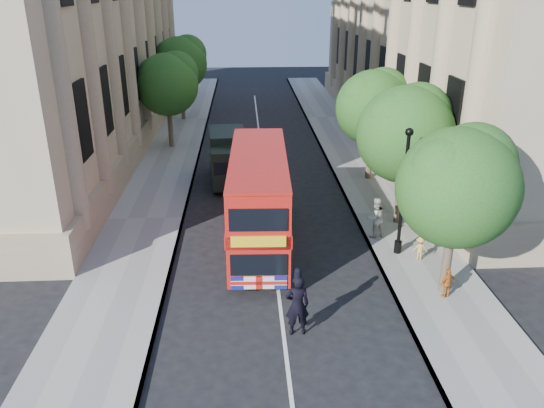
{
  "coord_description": "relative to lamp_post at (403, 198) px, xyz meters",
  "views": [
    {
      "loc": [
        -1.11,
        -12.81,
        10.13
      ],
      "look_at": [
        -0.09,
        6.13,
        2.3
      ],
      "focal_mm": 35.0,
      "sensor_mm": 36.0,
      "label": 1
    }
  ],
  "objects": [
    {
      "name": "ground",
      "position": [
        -5.0,
        -6.0,
        -2.51
      ],
      "size": [
        120.0,
        120.0,
        0.0
      ],
      "primitive_type": "plane",
      "color": "black",
      "rests_on": "ground"
    },
    {
      "name": "pavement_right",
      "position": [
        0.75,
        4.0,
        -2.45
      ],
      "size": [
        3.5,
        80.0,
        0.12
      ],
      "primitive_type": "cube",
      "color": "gray",
      "rests_on": "ground"
    },
    {
      "name": "pavement_left",
      "position": [
        -10.75,
        4.0,
        -2.45
      ],
      "size": [
        3.5,
        80.0,
        0.12
      ],
      "primitive_type": "cube",
      "color": "gray",
      "rests_on": "ground"
    },
    {
      "name": "building_right",
      "position": [
        8.8,
        18.0,
        6.49
      ],
      "size": [
        12.0,
        38.0,
        18.0
      ],
      "primitive_type": "cube",
      "color": "tan",
      "rests_on": "ground"
    },
    {
      "name": "building_left",
      "position": [
        -18.8,
        18.0,
        6.49
      ],
      "size": [
        12.0,
        38.0,
        18.0
      ],
      "primitive_type": "cube",
      "color": "tan",
      "rests_on": "ground"
    },
    {
      "name": "tree_right_near",
      "position": [
        0.84,
        -2.97,
        1.74
      ],
      "size": [
        4.0,
        4.0,
        6.08
      ],
      "color": "#473828",
      "rests_on": "ground"
    },
    {
      "name": "tree_right_mid",
      "position": [
        0.84,
        3.03,
        1.93
      ],
      "size": [
        4.2,
        4.2,
        6.37
      ],
      "color": "#473828",
      "rests_on": "ground"
    },
    {
      "name": "tree_right_far",
      "position": [
        0.84,
        9.03,
        1.8
      ],
      "size": [
        4.0,
        4.0,
        6.15
      ],
      "color": "#473828",
      "rests_on": "ground"
    },
    {
      "name": "tree_left_far",
      "position": [
        -10.96,
        16.03,
        1.93
      ],
      "size": [
        4.0,
        4.0,
        6.3
      ],
      "color": "#473828",
      "rests_on": "ground"
    },
    {
      "name": "tree_left_back",
      "position": [
        -10.96,
        24.03,
        2.2
      ],
      "size": [
        4.2,
        4.2,
        6.65
      ],
      "color": "#473828",
      "rests_on": "ground"
    },
    {
      "name": "lamp_post",
      "position": [
        0.0,
        0.0,
        0.0
      ],
      "size": [
        0.32,
        0.32,
        5.16
      ],
      "color": "black",
      "rests_on": "pavement_right"
    },
    {
      "name": "double_decker_bus",
      "position": [
        -5.57,
        1.2,
        -0.37
      ],
      "size": [
        2.51,
        8.47,
        3.88
      ],
      "rotation": [
        0.0,
        0.0,
        -0.03
      ],
      "color": "#B2140C",
      "rests_on": "ground"
    },
    {
      "name": "box_van",
      "position": [
        -6.99,
        9.05,
        -1.17
      ],
      "size": [
        2.31,
        4.93,
        2.74
      ],
      "rotation": [
        0.0,
        0.0,
        0.08
      ],
      "color": "black",
      "rests_on": "ground"
    },
    {
      "name": "police_constable",
      "position": [
        -4.58,
        -5.0,
        -1.48
      ],
      "size": [
        0.78,
        0.53,
        2.06
      ],
      "primitive_type": "imported",
      "rotation": [
        0.0,
        0.0,
        3.2
      ],
      "color": "black",
      "rests_on": "ground"
    },
    {
      "name": "woman_pedestrian",
      "position": [
        -0.6,
        1.52,
        -1.51
      ],
      "size": [
        1.02,
        0.9,
        1.77
      ],
      "primitive_type": "imported",
      "rotation": [
        0.0,
        0.0,
        3.46
      ],
      "color": "beige",
      "rests_on": "pavement_right"
    },
    {
      "name": "child_a",
      "position": [
        0.77,
        -3.37,
        -1.84
      ],
      "size": [
        0.69,
        0.5,
        1.09
      ],
      "primitive_type": "imported",
      "rotation": [
        0.0,
        0.0,
        3.56
      ],
      "color": "#C06421",
      "rests_on": "pavement_right"
    },
    {
      "name": "child_b",
      "position": [
        0.69,
        -0.63,
        -1.91
      ],
      "size": [
        0.65,
        0.4,
        0.97
      ],
      "primitive_type": "imported",
      "rotation": [
        0.0,
        0.0,
        3.08
      ],
      "color": "gold",
      "rests_on": "pavement_right"
    }
  ]
}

